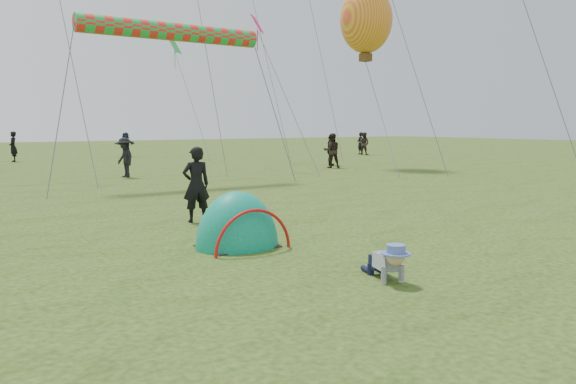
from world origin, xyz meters
TOP-DOWN VIEW (x-y plane):
  - ground at (0.00, 0.00)m, footprint 140.00×140.00m
  - crawling_toddler at (-1.05, 0.06)m, footprint 0.71×0.86m
  - popup_tent at (-1.73, 3.18)m, footprint 1.56×1.29m
  - standing_adult at (-1.24, 5.93)m, footprint 0.66×0.48m
  - crowd_person_0 at (-1.42, 30.60)m, footprint 0.45×0.66m
  - crowd_person_1 at (11.06, 16.53)m, footprint 1.05×0.98m
  - crowd_person_3 at (0.87, 17.38)m, footprint 0.74×1.13m
  - crowd_person_5 at (5.57, 31.70)m, footprint 1.61×0.86m
  - crowd_person_6 at (20.90, 25.57)m, footprint 0.69×0.59m
  - crowd_person_7 at (20.45, 24.65)m, footprint 0.87×0.96m
  - crowd_person_8 at (11.98, 17.80)m, footprint 0.96×0.95m
  - balloon_kite at (12.99, 16.30)m, footprint 2.64×2.64m
  - rainbow_tube_kite at (1.64, 13.99)m, footprint 6.74×0.64m
  - diamond_kite_0 at (7.75, 18.18)m, footprint 1.05×1.05m
  - diamond_kite_3 at (8.42, 29.80)m, footprint 1.23×1.23m

SIDE VIEW (x-z plane):
  - ground at x=0.00m, z-range 0.00..0.00m
  - popup_tent at x=-1.73m, z-range -1.00..1.00m
  - crawling_toddler at x=-1.05m, z-range 0.00..0.57m
  - crowd_person_6 at x=20.90m, z-range 0.00..1.61m
  - crowd_person_7 at x=20.45m, z-range 0.00..1.61m
  - crowd_person_8 at x=11.98m, z-range 0.00..1.64m
  - crowd_person_3 at x=0.87m, z-range 0.00..1.64m
  - crowd_person_5 at x=5.57m, z-range 0.00..1.66m
  - standing_adult at x=-1.24m, z-range 0.00..1.69m
  - crowd_person_1 at x=11.06m, z-range 0.00..1.73m
  - crowd_person_0 at x=-1.42m, z-range 0.00..1.77m
  - rainbow_tube_kite at x=1.64m, z-range 5.17..5.81m
  - diamond_kite_0 at x=7.75m, z-range 6.52..7.37m
  - balloon_kite at x=12.99m, z-range 5.34..9.03m
  - diamond_kite_3 at x=8.42m, z-range 6.80..7.81m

